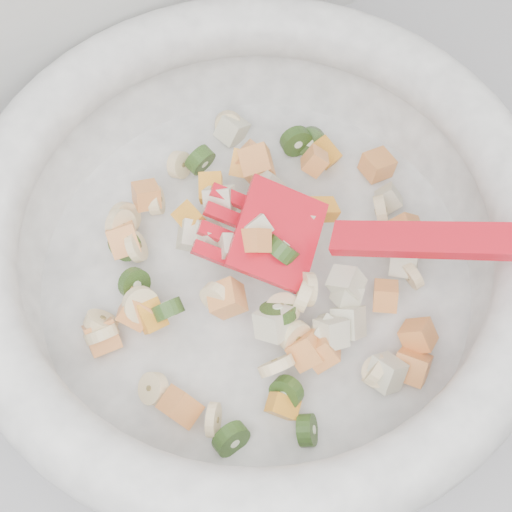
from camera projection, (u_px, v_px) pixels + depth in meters
counter at (301, 459)px, 1.02m from camera, size 2.00×0.60×0.90m
mixing_bowl at (257, 246)px, 0.58m from camera, size 0.44×0.43×0.17m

